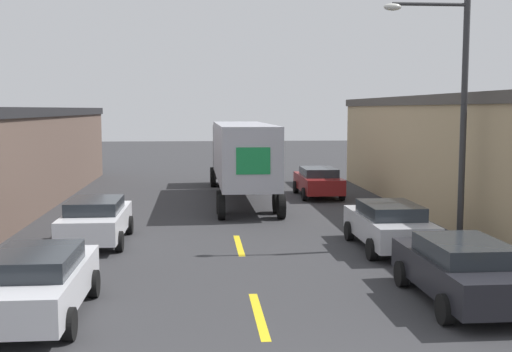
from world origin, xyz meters
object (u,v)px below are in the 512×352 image
at_px(parked_car_right_mid, 389,225).
at_px(semi_truck, 240,152).
at_px(parked_car_left_far, 96,219).
at_px(parked_car_right_far, 318,181).
at_px(street_lamp, 454,104).
at_px(parked_car_left_near, 37,282).
at_px(parked_car_right_near, 462,269).

bearing_deg(parked_car_right_mid, semi_truck, 108.07).
distance_m(parked_car_left_far, parked_car_right_mid, 9.48).
relative_size(parked_car_right_far, parked_car_right_mid, 1.00).
relative_size(semi_truck, parked_car_left_far, 3.05).
bearing_deg(parked_car_left_far, street_lamp, -7.05).
bearing_deg(semi_truck, parked_car_left_near, -107.28).
bearing_deg(parked_car_right_far, parked_car_right_mid, -90.00).
distance_m(parked_car_left_near, street_lamp, 13.55).
bearing_deg(parked_car_left_near, parked_car_left_far, 90.00).
bearing_deg(parked_car_left_near, parked_car_right_near, 1.57).
relative_size(semi_truck, parked_car_left_near, 3.05).
bearing_deg(parked_car_left_far, parked_car_right_mid, -10.65).
relative_size(parked_car_right_mid, street_lamp, 0.59).
bearing_deg(parked_car_right_far, semi_truck, -178.06).
bearing_deg(semi_truck, parked_car_right_near, -78.04).
bearing_deg(parked_car_right_near, parked_car_right_far, 90.00).
height_order(parked_car_right_near, parked_car_right_mid, same).
height_order(parked_car_right_far, street_lamp, street_lamp).
xyz_separation_m(parked_car_right_near, parked_car_left_far, (-9.31, 7.40, 0.00)).
relative_size(parked_car_right_far, parked_car_left_far, 1.00).
height_order(parked_car_left_near, parked_car_right_mid, same).
relative_size(parked_car_left_near, parked_car_left_far, 1.00).
bearing_deg(parked_car_right_mid, parked_car_left_near, -147.62).
distance_m(parked_car_right_near, parked_car_right_mid, 5.65).
distance_m(parked_car_right_far, street_lamp, 12.59).
bearing_deg(street_lamp, parked_car_right_far, 100.12).
xyz_separation_m(parked_car_right_far, street_lamp, (2.11, -11.82, 3.76)).
height_order(parked_car_left_near, parked_car_left_far, same).
xyz_separation_m(parked_car_left_near, parked_car_left_far, (0.00, 7.66, 0.00)).
distance_m(parked_car_left_near, parked_car_right_far, 20.33).
bearing_deg(parked_car_left_far, parked_car_right_far, 48.19).
bearing_deg(parked_car_left_far, parked_car_right_near, -38.48).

